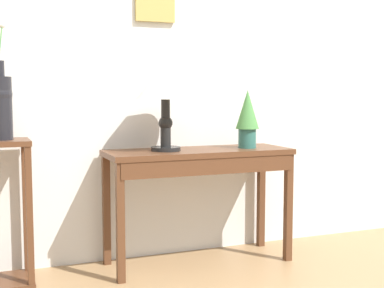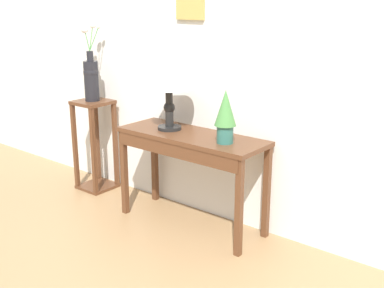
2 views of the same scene
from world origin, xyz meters
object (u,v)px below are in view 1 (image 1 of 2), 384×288
Objects in this scene: console_table at (200,166)px; potted_plant_on_console at (247,116)px; table_lamp at (165,84)px; pedestal_stand_left at (4,213)px; flower_vase_tall at (0,98)px.

console_table is 3.12× the size of potted_plant_on_console.
console_table is at bearing -6.25° from table_lamp.
console_table is at bearing -3.27° from pedestal_stand_left.
table_lamp is 1.47× the size of potted_plant_on_console.
pedestal_stand_left is at bearing -52.91° from flower_vase_tall.
table_lamp reaches higher than potted_plant_on_console.
table_lamp is at bearing 173.75° from console_table.
pedestal_stand_left is 1.22× the size of flower_vase_tall.
table_lamp is at bearing -2.59° from pedestal_stand_left.
console_table is at bearing -3.35° from flower_vase_tall.
console_table is 2.12× the size of table_lamp.
console_table is at bearing 178.07° from potted_plant_on_console.
pedestal_stand_left is 0.66m from flower_vase_tall.
potted_plant_on_console reaches higher than console_table.
pedestal_stand_left is at bearing 177.02° from potted_plant_on_console.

